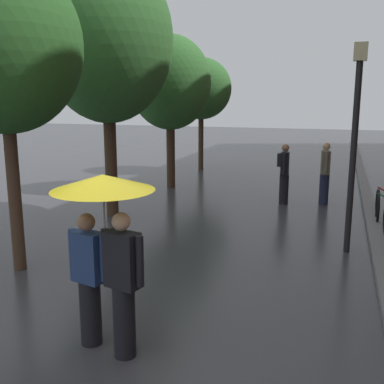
{
  "coord_description": "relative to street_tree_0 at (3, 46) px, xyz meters",
  "views": [
    {
      "loc": [
        2.35,
        -4.42,
        3.0
      ],
      "look_at": [
        -0.07,
        3.09,
        1.35
      ],
      "focal_mm": 43.12,
      "sensor_mm": 36.0,
      "label": 1
    }
  ],
  "objects": [
    {
      "name": "pedestrian_walking_far",
      "position": [
        3.82,
        6.5,
        -2.89
      ],
      "size": [
        0.35,
        0.59,
        1.7
      ],
      "color": "black",
      "rests_on": "ground"
    },
    {
      "name": "street_lamp_post",
      "position": [
        5.51,
        2.74,
        -1.46
      ],
      "size": [
        0.24,
        0.24,
        3.94
      ],
      "color": "black",
      "rests_on": "ground"
    },
    {
      "name": "street_tree_3",
      "position": [
        -0.17,
        11.66,
        -0.52
      ],
      "size": [
        2.43,
        2.43,
        4.51
      ],
      "color": "#473323",
      "rests_on": "ground"
    },
    {
      "name": "ground_plane",
      "position": [
        2.91,
        -2.0,
        -3.79
      ],
      "size": [
        80.0,
        80.0,
        0.0
      ],
      "primitive_type": "plane",
      "color": "#38383D"
    },
    {
      "name": "kerb_strip",
      "position": [
        6.11,
        8.0,
        -3.73
      ],
      "size": [
        0.3,
        36.0,
        0.12
      ],
      "primitive_type": "cube",
      "color": "slate",
      "rests_on": "ground"
    },
    {
      "name": "street_tree_0",
      "position": [
        0.0,
        0.0,
        0.0
      ],
      "size": [
        2.55,
        2.55,
        5.23
      ],
      "color": "#473323",
      "rests_on": "ground"
    },
    {
      "name": "street_tree_1",
      "position": [
        -0.2,
        3.91,
        0.52
      ],
      "size": [
        3.19,
        3.19,
        6.32
      ],
      "color": "#473323",
      "rests_on": "ground"
    },
    {
      "name": "pedestrian_walking_midground",
      "position": [
        4.91,
        6.79,
        -2.9
      ],
      "size": [
        0.27,
        0.59,
        1.74
      ],
      "color": "#1E233D",
      "rests_on": "ground"
    },
    {
      "name": "couple_under_umbrella",
      "position": [
        2.75,
        -1.89,
        -2.34
      ],
      "size": [
        1.18,
        1.18,
        2.14
      ],
      "color": "black",
      "rests_on": "ground"
    },
    {
      "name": "street_tree_2",
      "position": [
        -0.05,
        7.8,
        -0.39
      ],
      "size": [
        2.63,
        2.63,
        4.92
      ],
      "color": "#473323",
      "rests_on": "ground"
    }
  ]
}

